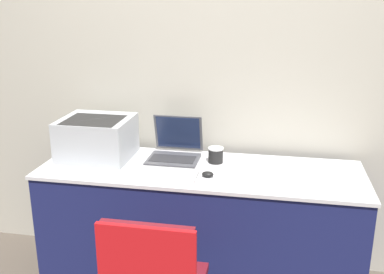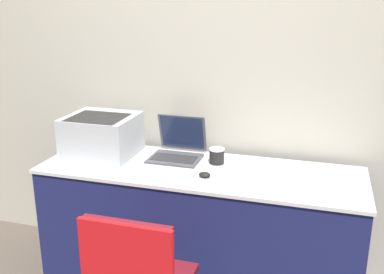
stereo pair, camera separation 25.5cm
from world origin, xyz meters
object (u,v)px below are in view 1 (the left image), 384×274
Objects in this scene: printer at (97,137)px; coffee_cup at (216,155)px; mouse at (208,174)px; laptop_left at (175,150)px; external_keyboard at (161,174)px.

printer is 0.74m from coffee_cup.
printer reaches higher than mouse.
laptop_left is 0.36m from mouse.
laptop_left is 4.75× the size of mouse.
external_keyboard is 4.44× the size of coffee_cup.
external_keyboard is at bearing -93.28° from laptop_left.
external_keyboard is (-0.02, -0.29, -0.05)m from laptop_left.
mouse is (0.72, -0.18, -0.12)m from printer.
laptop_left is 3.35× the size of coffee_cup.
laptop_left is (0.47, 0.08, -0.08)m from printer.
laptop_left is 0.75× the size of external_keyboard.
mouse is (-0.01, -0.23, -0.03)m from coffee_cup.
printer is 1.01× the size of external_keyboard.
coffee_cup is (0.27, 0.26, 0.04)m from external_keyboard.
mouse is at bearing -47.06° from laptop_left.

